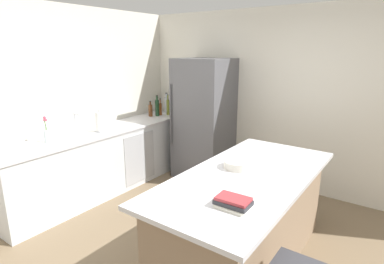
{
  "coord_description": "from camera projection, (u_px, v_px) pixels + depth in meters",
  "views": [
    {
      "loc": [
        1.46,
        -2.18,
        2.03
      ],
      "look_at": [
        -0.78,
        0.94,
        1.0
      ],
      "focal_mm": 29.17,
      "sensor_mm": 36.0,
      "label": 1
    }
  ],
  "objects": [
    {
      "name": "ground_plane",
      "position": [
        201.0,
        262.0,
        3.06
      ],
      "size": [
        7.2,
        7.2,
        0.0
      ],
      "primitive_type": "plane",
      "color": "#7A664C"
    },
    {
      "name": "wall_rear",
      "position": [
        289.0,
        101.0,
        4.49
      ],
      "size": [
        6.0,
        0.1,
        2.6
      ],
      "primitive_type": "cube",
      "color": "silver",
      "rests_on": "ground_plane"
    },
    {
      "name": "wall_left",
      "position": [
        48.0,
        106.0,
        4.1
      ],
      "size": [
        0.1,
        6.0,
        2.6
      ],
      "primitive_type": "cube",
      "color": "silver",
      "rests_on": "ground_plane"
    },
    {
      "name": "counter_run_left",
      "position": [
        105.0,
        160.0,
        4.56
      ],
      "size": [
        0.67,
        3.09,
        0.92
      ],
      "color": "silver",
      "rests_on": "ground_plane"
    },
    {
      "name": "kitchen_island",
      "position": [
        245.0,
        218.0,
        2.97
      ],
      "size": [
        1.01,
        2.18,
        0.91
      ],
      "color": "#8E755B",
      "rests_on": "ground_plane"
    },
    {
      "name": "refrigerator",
      "position": [
        204.0,
        119.0,
        4.94
      ],
      "size": [
        0.81,
        0.74,
        1.89
      ],
      "color": "#56565B",
      "rests_on": "ground_plane"
    },
    {
      "name": "sink_faucet",
      "position": [
        76.0,
        123.0,
        4.12
      ],
      "size": [
        0.15,
        0.05,
        0.3
      ],
      "color": "silver",
      "rests_on": "counter_run_left"
    },
    {
      "name": "flower_vase",
      "position": [
        47.0,
        134.0,
        3.8
      ],
      "size": [
        0.07,
        0.07,
        0.33
      ],
      "color": "silver",
      "rests_on": "counter_run_left"
    },
    {
      "name": "paper_towel_roll",
      "position": [
        99.0,
        122.0,
        4.29
      ],
      "size": [
        0.14,
        0.14,
        0.31
      ],
      "color": "gray",
      "rests_on": "counter_run_left"
    },
    {
      "name": "soda_bottle",
      "position": [
        167.0,
        105.0,
        5.54
      ],
      "size": [
        0.08,
        0.08,
        0.36
      ],
      "color": "silver",
      "rests_on": "counter_run_left"
    },
    {
      "name": "olive_oil_bottle",
      "position": [
        168.0,
        107.0,
        5.4
      ],
      "size": [
        0.05,
        0.05,
        0.35
      ],
      "color": "olive",
      "rests_on": "counter_run_left"
    },
    {
      "name": "vinegar_bottle",
      "position": [
        160.0,
        109.0,
        5.38
      ],
      "size": [
        0.05,
        0.05,
        0.29
      ],
      "color": "#994C23",
      "rests_on": "counter_run_left"
    },
    {
      "name": "wine_bottle",
      "position": [
        157.0,
        107.0,
        5.3
      ],
      "size": [
        0.07,
        0.07,
        0.35
      ],
      "color": "#19381E",
      "rests_on": "counter_run_left"
    },
    {
      "name": "syrup_bottle",
      "position": [
        150.0,
        110.0,
        5.28
      ],
      "size": [
        0.07,
        0.07,
        0.26
      ],
      "color": "#5B3319",
      "rests_on": "counter_run_left"
    },
    {
      "name": "cookbook_stack",
      "position": [
        233.0,
        203.0,
        2.25
      ],
      "size": [
        0.26,
        0.18,
        0.08
      ],
      "color": "silver",
      "rests_on": "kitchen_island"
    },
    {
      "name": "mixing_bowl",
      "position": [
        238.0,
        164.0,
        3.0
      ],
      "size": [
        0.27,
        0.27,
        0.07
      ],
      "color": "silver",
      "rests_on": "kitchen_island"
    }
  ]
}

